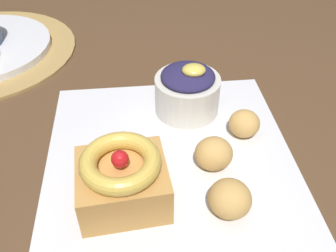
# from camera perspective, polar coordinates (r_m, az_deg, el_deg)

# --- Properties ---
(dining_table) EXTENTS (1.43, 0.93, 0.73)m
(dining_table) POSITION_cam_1_polar(r_m,az_deg,el_deg) (0.64, -3.83, -1.87)
(dining_table) COLOR brown
(dining_table) RESTS_ON ground_plane
(front_plate) EXTENTS (0.30, 0.30, 0.01)m
(front_plate) POSITION_cam_1_polar(r_m,az_deg,el_deg) (0.47, 0.25, -4.73)
(front_plate) COLOR white
(front_plate) RESTS_ON dining_table
(cake_slice) EXTENTS (0.10, 0.09, 0.07)m
(cake_slice) POSITION_cam_1_polar(r_m,az_deg,el_deg) (0.40, -6.90, -7.92)
(cake_slice) COLOR #C68E47
(cake_slice) RESTS_ON front_plate
(berry_ramekin) EXTENTS (0.09, 0.09, 0.07)m
(berry_ramekin) POSITION_cam_1_polar(r_m,az_deg,el_deg) (0.51, 2.95, 5.35)
(berry_ramekin) COLOR silver
(berry_ramekin) RESTS_ON front_plate
(fritter_front) EXTENTS (0.05, 0.05, 0.04)m
(fritter_front) POSITION_cam_1_polar(r_m,az_deg,el_deg) (0.40, 9.29, -10.74)
(fritter_front) COLOR tan
(fritter_front) RESTS_ON front_plate
(fritter_middle) EXTENTS (0.04, 0.04, 0.04)m
(fritter_middle) POSITION_cam_1_polar(r_m,az_deg,el_deg) (0.44, 6.89, -4.14)
(fritter_middle) COLOR tan
(fritter_middle) RESTS_ON front_plate
(fritter_back) EXTENTS (0.04, 0.04, 0.04)m
(fritter_back) POSITION_cam_1_polar(r_m,az_deg,el_deg) (0.49, 11.41, 0.36)
(fritter_back) COLOR tan
(fritter_back) RESTS_ON front_plate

